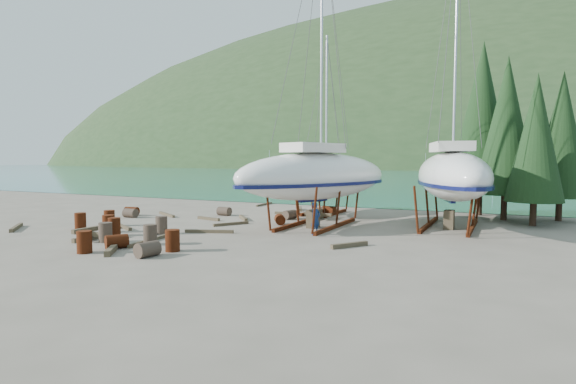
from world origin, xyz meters
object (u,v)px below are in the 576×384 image
at_px(large_sailboat_far, 451,175).
at_px(worker, 316,219).
at_px(small_sailboat_shore, 324,185).
at_px(large_sailboat_near, 317,176).

xyz_separation_m(large_sailboat_far, worker, (-5.69, -5.43, -2.06)).
distance_m(small_sailboat_shore, worker, 8.84).
distance_m(large_sailboat_near, worker, 3.50).
bearing_deg(worker, small_sailboat_shore, 37.57).
bearing_deg(large_sailboat_far, small_sailboat_shore, 144.99).
xyz_separation_m(large_sailboat_far, small_sailboat_shore, (-8.52, 2.86, -0.87)).
bearing_deg(large_sailboat_near, small_sailboat_shore, 129.27).
bearing_deg(small_sailboat_shore, large_sailboat_far, -20.25).
distance_m(large_sailboat_near, small_sailboat_shore, 5.96).
xyz_separation_m(large_sailboat_near, large_sailboat_far, (6.72, 2.76, 0.03)).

